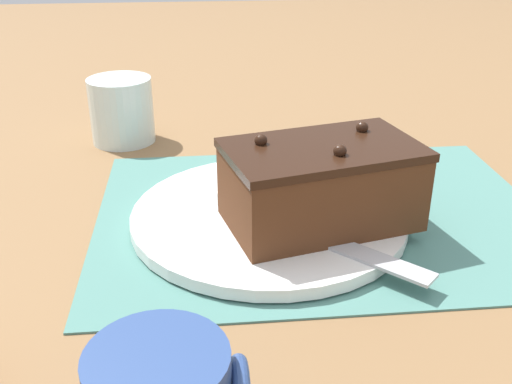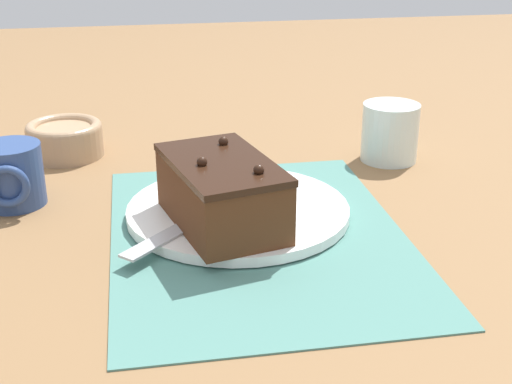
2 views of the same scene
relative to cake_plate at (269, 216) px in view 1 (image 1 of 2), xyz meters
The scene contains 6 objects.
ground_plane 0.06m from the cake_plate, 15.15° to the left, with size 3.00×3.00×0.00m, color olive.
placemat_woven 0.06m from the cake_plate, 15.15° to the left, with size 0.46×0.34×0.00m, color slate.
cake_plate is the anchor object (origin of this frame).
chocolate_cake 0.07m from the cake_plate, 28.87° to the right, with size 0.20×0.14×0.09m.
serving_knife 0.03m from the cake_plate, 72.15° to the right, with size 0.18×0.17×0.01m.
drinking_glass 0.31m from the cake_plate, 123.41° to the left, with size 0.08×0.08×0.09m.
Camera 1 is at (-0.12, -0.54, 0.29)m, focal length 42.00 mm.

